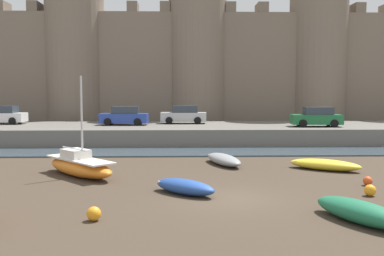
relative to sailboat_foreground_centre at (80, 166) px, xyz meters
name	(u,v)px	position (x,y,z in m)	size (l,w,h in m)	color
ground_plane	(230,199)	(7.16, -5.06, -0.54)	(160.00, 160.00, 0.00)	#423528
water_channel	(208,152)	(7.16, 8.58, -0.49)	(80.00, 4.50, 0.10)	#3D4C56
quay_road	(203,133)	(7.16, 15.83, 0.16)	(64.74, 10.00, 1.40)	#666059
castle	(198,56)	(7.16, 26.21, 7.58)	(59.73, 6.99, 20.83)	#7A6B5B
sailboat_foreground_centre	(80,166)	(0.00, 0.00, 0.00)	(4.79, 5.11, 5.11)	orange
rowboat_near_channel_left	(360,211)	(11.08, -8.53, -0.16)	(2.70, 3.86, 0.73)	#1E6B47
rowboat_midflat_centre	(185,186)	(5.34, -4.23, -0.21)	(3.00, 2.82, 0.63)	#234793
rowboat_foreground_right	(325,164)	(13.14, 1.36, -0.23)	(3.99, 3.24, 0.59)	yellow
rowboat_midflat_right	(224,159)	(7.74, 3.28, -0.21)	(2.38, 4.14, 0.62)	gray
mooring_buoy_off_centre	(94,214)	(2.23, -8.06, -0.30)	(0.49, 0.49, 0.49)	orange
mooring_buoy_near_channel	(370,190)	(13.02, -4.81, -0.30)	(0.49, 0.49, 0.49)	orange
mooring_buoy_mid_mud	(368,181)	(13.79, -2.77, -0.32)	(0.43, 0.43, 0.43)	#E04C1E
car_quay_east	(2,115)	(-10.67, 17.58, 1.64)	(4.17, 2.01, 1.62)	silver
car_quay_centre_east	(125,116)	(0.39, 16.09, 1.64)	(4.17, 2.01, 1.62)	#263F99
car_quay_centre_west	(317,117)	(16.53, 13.90, 1.64)	(4.17, 2.01, 1.62)	#1E6638
car_quay_west	(184,115)	(5.58, 17.80, 1.64)	(4.17, 2.01, 1.62)	#B2B5B7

